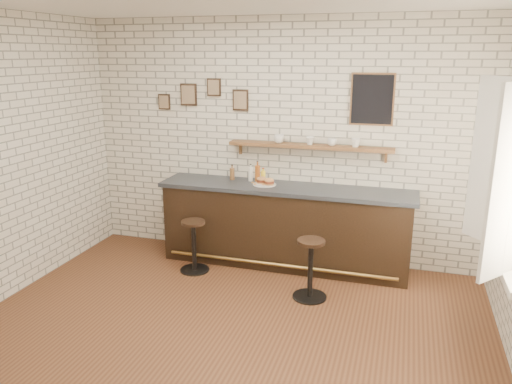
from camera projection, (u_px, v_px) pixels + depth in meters
ground at (226, 331)px, 4.77m from camera, size 5.00×5.00×0.00m
bar_counter at (285, 226)px, 6.15m from camera, size 3.10×0.65×1.01m
sandwich_plate at (265, 184)px, 6.09m from camera, size 0.28×0.28×0.01m
ciabatta_sandwich at (265, 181)px, 6.07m from camera, size 0.24×0.16×0.08m
potato_chips at (263, 184)px, 6.09m from camera, size 0.26×0.20×0.00m
bitters_bottle_brown at (232, 174)px, 6.33m from camera, size 0.06×0.06×0.20m
bitters_bottle_white at (251, 174)px, 6.25m from camera, size 0.06×0.06×0.22m
bitters_bottle_amber at (258, 173)px, 6.22m from camera, size 0.06×0.06×0.27m
condiment_bottle_yellow at (263, 176)px, 6.21m from camera, size 0.06×0.06×0.18m
bar_stool_left at (194, 244)px, 6.01m from camera, size 0.36×0.36×0.64m
bar_stool_right at (310, 267)px, 5.33m from camera, size 0.37×0.37×0.67m
wall_shelf at (309, 146)px, 6.01m from camera, size 2.00×0.18×0.18m
shelf_cup_a at (279, 139)px, 6.10m from camera, size 0.18×0.18×0.10m
shelf_cup_b at (310, 141)px, 5.99m from camera, size 0.14×0.14×0.09m
shelf_cup_c at (332, 142)px, 5.92m from camera, size 0.15×0.15×0.09m
shelf_cup_d at (356, 143)px, 5.84m from camera, size 0.12×0.12×0.10m
back_wall_decor at (298, 98)px, 5.98m from camera, size 2.96×0.02×0.56m
window_sill at (508, 261)px, 4.13m from camera, size 0.20×1.35×0.06m
book_lower at (508, 260)px, 4.06m from camera, size 0.17×0.23×0.02m
book_upper at (509, 259)px, 4.03m from camera, size 0.28×0.29×0.02m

